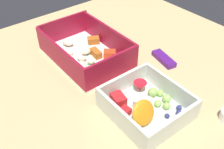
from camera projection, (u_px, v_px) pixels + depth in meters
table_surface at (121, 87)px, 56.69cm from camera, size 80.00×80.00×2.00cm
pasta_container at (86, 51)px, 62.13cm from camera, size 21.88×14.63×6.39cm
fruit_bowl at (145, 105)px, 48.88cm from camera, size 14.61×13.62×5.47cm
candy_bar at (163, 58)px, 62.35cm from camera, size 7.35×3.80×1.20cm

